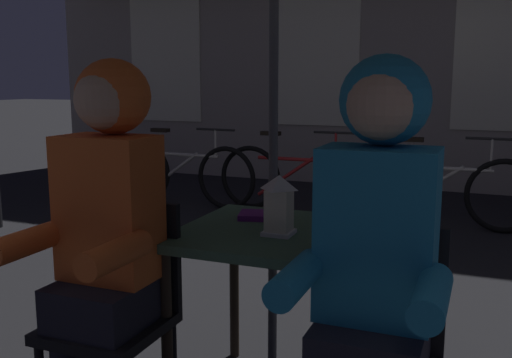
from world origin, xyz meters
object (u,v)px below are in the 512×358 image
object	(u,v)px
bicycle_nearest	(184,173)
bicycle_third	(442,190)
chair_right	(375,349)
person_left_hooded	(105,216)
chair_left	(119,305)
book	(263,216)
bicycle_second	(297,179)
lantern	(279,204)
cafe_table	(273,254)
person_right_hooded	(375,244)

from	to	relation	value
bicycle_nearest	bicycle_third	xyz separation A→B (m)	(2.63, 0.03, 0.00)
chair_right	person_left_hooded	world-z (taller)	person_left_hooded
bicycle_nearest	chair_left	bearing A→B (deg)	-64.26
person_left_hooded	book	bearing A→B (deg)	57.20
person_left_hooded	bicycle_third	distance (m)	3.83
bicycle_second	book	bearing A→B (deg)	-74.49
bicycle_second	chair_left	bearing A→B (deg)	-82.21
lantern	chair_right	xyz separation A→B (m)	(0.43, -0.30, -0.37)
cafe_table	chair_right	size ratio (longest dim) A/B	0.85
bicycle_nearest	person_left_hooded	bearing A→B (deg)	-64.61
chair_right	bicycle_nearest	world-z (taller)	chair_right
bicycle_nearest	book	world-z (taller)	bicycle_nearest
chair_right	person_right_hooded	distance (m)	0.36
chair_left	person_right_hooded	world-z (taller)	person_right_hooded
chair_right	bicycle_second	size ratio (longest dim) A/B	0.52
person_left_hooded	chair_right	bearing A→B (deg)	3.39
lantern	book	distance (m)	0.29
person_left_hooded	bicycle_nearest	world-z (taller)	person_left_hooded
chair_right	bicycle_nearest	xyz separation A→B (m)	(-2.70, 3.61, -0.14)
chair_right	bicycle_second	world-z (taller)	chair_right
person_right_hooded	chair_left	bearing A→B (deg)	176.61
cafe_table	lantern	xyz separation A→B (m)	(0.05, -0.07, 0.22)
bicycle_second	bicycle_third	distance (m)	1.40
book	bicycle_third	bearing A→B (deg)	65.13
lantern	person_left_hooded	xyz separation A→B (m)	(-0.53, -0.36, -0.01)
bicycle_second	book	xyz separation A→B (m)	(0.88, -3.18, 0.41)
cafe_table	book	size ratio (longest dim) A/B	3.70
cafe_table	bicycle_second	xyz separation A→B (m)	(-0.99, 3.34, -0.29)
lantern	person_right_hooded	world-z (taller)	person_right_hooded
chair_right	lantern	bearing A→B (deg)	144.87
chair_right	book	xyz separation A→B (m)	(-0.58, 0.53, 0.26)
person_right_hooded	person_left_hooded	bearing A→B (deg)	180.00
cafe_table	lantern	world-z (taller)	lantern
cafe_table	bicycle_nearest	bearing A→B (deg)	124.43
bicycle_nearest	person_right_hooded	bearing A→B (deg)	-53.62
chair_right	book	size ratio (longest dim) A/B	4.35
lantern	person_right_hooded	size ratio (longest dim) A/B	0.17
person_right_hooded	bicycle_third	world-z (taller)	person_right_hooded
person_right_hooded	bicycle_second	distance (m)	4.07
bicycle_nearest	chair_right	bearing A→B (deg)	-53.19
lantern	bicycle_second	distance (m)	3.60
person_right_hooded	cafe_table	bearing A→B (deg)	138.43
chair_right	bicycle_nearest	distance (m)	4.51
chair_right	bicycle_second	xyz separation A→B (m)	(-1.47, 3.71, -0.14)
bicycle_second	bicycle_third	size ratio (longest dim) A/B	1.00
person_left_hooded	bicycle_third	world-z (taller)	person_left_hooded
chair_left	person_right_hooded	distance (m)	1.03
cafe_table	bicycle_second	size ratio (longest dim) A/B	0.44
person_right_hooded	bicycle_nearest	size ratio (longest dim) A/B	0.83
cafe_table	book	bearing A→B (deg)	123.42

